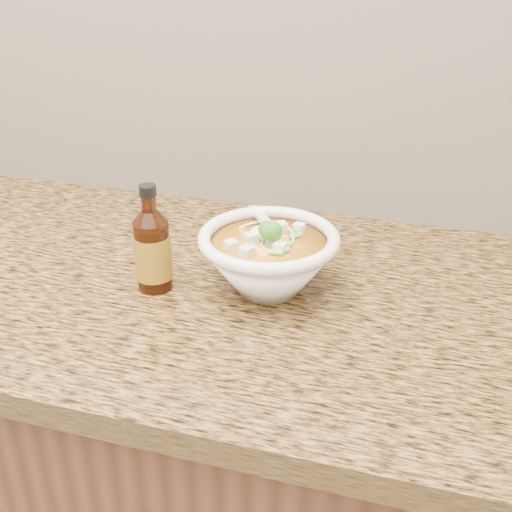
# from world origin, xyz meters

# --- Properties ---
(cabinet) EXTENTS (4.00, 0.65, 0.86)m
(cabinet) POSITION_xyz_m (0.00, 1.68, 0.43)
(cabinet) COLOR #361C10
(cabinet) RESTS_ON ground
(counter_slab) EXTENTS (4.00, 0.68, 0.04)m
(counter_slab) POSITION_xyz_m (0.00, 1.68, 0.88)
(counter_slab) COLOR olive
(counter_slab) RESTS_ON cabinet
(soup_bowl) EXTENTS (0.21, 0.23, 0.12)m
(soup_bowl) POSITION_xyz_m (0.29, 1.67, 0.95)
(soup_bowl) COLOR white
(soup_bowl) RESTS_ON counter_slab
(hot_sauce_bottle) EXTENTS (0.06, 0.06, 0.17)m
(hot_sauce_bottle) POSITION_xyz_m (0.12, 1.62, 0.96)
(hot_sauce_bottle) COLOR #3F1808
(hot_sauce_bottle) RESTS_ON counter_slab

